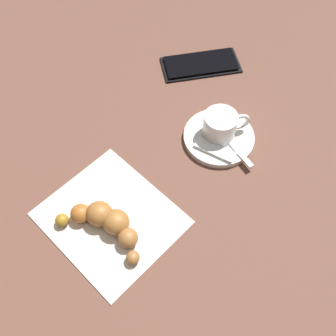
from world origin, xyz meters
TOP-DOWN VIEW (x-y plane):
  - ground_plane at (0.00, 0.00)m, footprint 1.80×1.80m
  - saucer at (0.11, -0.01)m, footprint 0.12×0.12m
  - espresso_cup at (0.11, -0.01)m, footprint 0.08×0.06m
  - teaspoon at (0.12, -0.01)m, footprint 0.03×0.13m
  - sugar_packet at (0.08, -0.03)m, footprint 0.04×0.07m
  - napkin at (-0.12, -0.02)m, footprint 0.19×0.21m
  - croissant at (-0.14, -0.02)m, footprint 0.09×0.14m
  - cell_phone at (0.21, 0.14)m, footprint 0.17×0.14m

SIDE VIEW (x-z plane):
  - ground_plane at x=0.00m, z-range 0.00..0.00m
  - napkin at x=-0.12m, z-range 0.00..0.00m
  - cell_phone at x=0.21m, z-range 0.00..0.01m
  - saucer at x=0.11m, z-range 0.00..0.01m
  - teaspoon at x=0.12m, z-range 0.01..0.02m
  - sugar_packet at x=0.08m, z-range 0.01..0.02m
  - croissant at x=-0.14m, z-range 0.00..0.04m
  - espresso_cup at x=0.11m, z-range 0.01..0.06m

